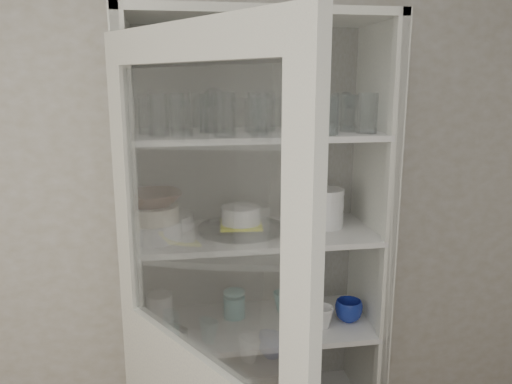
# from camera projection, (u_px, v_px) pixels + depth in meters

# --- Properties ---
(wall_back) EXTENTS (3.60, 0.02, 2.60)m
(wall_back) POSITION_uv_depth(u_px,v_px,m) (203.00, 209.00, 2.19)
(wall_back) COLOR #AEA692
(wall_back) RESTS_ON ground
(pantry_cabinet) EXTENTS (1.00, 0.45, 2.10)m
(pantry_cabinet) POSITION_uv_depth(u_px,v_px,m) (254.00, 298.00, 2.15)
(pantry_cabinet) COLOR #B6B6B6
(pantry_cabinet) RESTS_ON floor
(tumbler_0) EXTENTS (0.08, 0.08, 0.15)m
(tumbler_0) POSITION_uv_depth(u_px,v_px,m) (159.00, 115.00, 1.75)
(tumbler_0) COLOR silver
(tumbler_0) RESTS_ON shelf_glass
(tumbler_1) EXTENTS (0.10, 0.10, 0.16)m
(tumbler_1) POSITION_uv_depth(u_px,v_px,m) (225.00, 114.00, 1.74)
(tumbler_1) COLOR silver
(tumbler_1) RESTS_ON shelf_glass
(tumbler_2) EXTENTS (0.10, 0.10, 0.16)m
(tumbler_2) POSITION_uv_depth(u_px,v_px,m) (181.00, 115.00, 1.73)
(tumbler_2) COLOR silver
(tumbler_2) RESTS_ON shelf_glass
(tumbler_3) EXTENTS (0.09, 0.09, 0.15)m
(tumbler_3) POSITION_uv_depth(u_px,v_px,m) (258.00, 114.00, 1.78)
(tumbler_3) COLOR silver
(tumbler_3) RESTS_ON shelf_glass
(tumbler_4) EXTENTS (0.10, 0.10, 0.15)m
(tumbler_4) POSITION_uv_depth(u_px,v_px,m) (328.00, 114.00, 1.81)
(tumbler_4) COLOR silver
(tumbler_4) RESTS_ON shelf_glass
(tumbler_5) EXTENTS (0.07, 0.07, 0.13)m
(tumbler_5) POSITION_uv_depth(u_px,v_px,m) (330.00, 116.00, 1.80)
(tumbler_5) COLOR silver
(tumbler_5) RESTS_ON shelf_glass
(tumbler_6) EXTENTS (0.10, 0.10, 0.15)m
(tumbler_6) POSITION_uv_depth(u_px,v_px,m) (368.00, 113.00, 1.85)
(tumbler_6) COLOR silver
(tumbler_6) RESTS_ON shelf_glass
(tumbler_7) EXTENTS (0.08, 0.08, 0.13)m
(tumbler_7) POSITION_uv_depth(u_px,v_px,m) (147.00, 116.00, 1.83)
(tumbler_7) COLOR silver
(tumbler_7) RESTS_ON shelf_glass
(tumbler_8) EXTENTS (0.08, 0.08, 0.16)m
(tumbler_8) POSITION_uv_depth(u_px,v_px,m) (215.00, 112.00, 1.87)
(tumbler_8) COLOR silver
(tumbler_8) RESTS_ON shelf_glass
(tumbler_9) EXTENTS (0.08, 0.08, 0.15)m
(tumbler_9) POSITION_uv_depth(u_px,v_px,m) (209.00, 114.00, 1.85)
(tumbler_9) COLOR silver
(tumbler_9) RESTS_ON shelf_glass
(tumbler_10) EXTENTS (0.08, 0.08, 0.13)m
(tumbler_10) POSITION_uv_depth(u_px,v_px,m) (253.00, 115.00, 1.92)
(tumbler_10) COLOR silver
(tumbler_10) RESTS_ON shelf_glass
(tumbler_11) EXTENTS (0.09, 0.09, 0.16)m
(tumbler_11) POSITION_uv_depth(u_px,v_px,m) (265.00, 111.00, 1.94)
(tumbler_11) COLOR silver
(tumbler_11) RESTS_ON shelf_glass
(goblet_0) EXTENTS (0.07, 0.07, 0.16)m
(goblet_0) POSITION_uv_depth(u_px,v_px,m) (178.00, 110.00, 1.97)
(goblet_0) COLOR silver
(goblet_0) RESTS_ON shelf_glass
(goblet_1) EXTENTS (0.08, 0.08, 0.18)m
(goblet_1) POSITION_uv_depth(u_px,v_px,m) (214.00, 107.00, 1.99)
(goblet_1) COLOR silver
(goblet_1) RESTS_ON shelf_glass
(goblet_2) EXTENTS (0.07, 0.07, 0.15)m
(goblet_2) POSITION_uv_depth(u_px,v_px,m) (315.00, 110.00, 2.02)
(goblet_2) COLOR silver
(goblet_2) RESTS_ON shelf_glass
(goblet_3) EXTENTS (0.07, 0.07, 0.16)m
(goblet_3) POSITION_uv_depth(u_px,v_px,m) (345.00, 108.00, 2.07)
(goblet_3) COLOR silver
(goblet_3) RESTS_ON shelf_glass
(plate_stack_front) EXTENTS (0.22, 0.22, 0.07)m
(plate_stack_front) POSITION_uv_depth(u_px,v_px,m) (153.00, 230.00, 1.90)
(plate_stack_front) COLOR silver
(plate_stack_front) RESTS_ON shelf_plates
(plate_stack_back) EXTENTS (0.22, 0.22, 0.06)m
(plate_stack_back) POSITION_uv_depth(u_px,v_px,m) (167.00, 221.00, 2.06)
(plate_stack_back) COLOR silver
(plate_stack_back) RESTS_ON shelf_plates
(cream_bowl) EXTENTS (0.26, 0.26, 0.06)m
(cream_bowl) POSITION_uv_depth(u_px,v_px,m) (153.00, 214.00, 1.89)
(cream_bowl) COLOR beige
(cream_bowl) RESTS_ON plate_stack_front
(terracotta_bowl) EXTENTS (0.26, 0.26, 0.05)m
(terracotta_bowl) POSITION_uv_depth(u_px,v_px,m) (152.00, 199.00, 1.87)
(terracotta_bowl) COLOR #422319
(terracotta_bowl) RESTS_ON cream_bowl
(glass_platter) EXTENTS (0.44, 0.44, 0.02)m
(glass_platter) POSITION_uv_depth(u_px,v_px,m) (241.00, 228.00, 2.02)
(glass_platter) COLOR silver
(glass_platter) RESTS_ON shelf_plates
(yellow_trivet) EXTENTS (0.18, 0.18, 0.01)m
(yellow_trivet) POSITION_uv_depth(u_px,v_px,m) (241.00, 224.00, 2.01)
(yellow_trivet) COLOR yellow
(yellow_trivet) RESTS_ON glass_platter
(white_ramekin) EXTENTS (0.17, 0.17, 0.07)m
(white_ramekin) POSITION_uv_depth(u_px,v_px,m) (241.00, 215.00, 2.00)
(white_ramekin) COLOR silver
(white_ramekin) RESTS_ON yellow_trivet
(grey_bowl_stack) EXTENTS (0.15, 0.15, 0.16)m
(grey_bowl_stack) POSITION_uv_depth(u_px,v_px,m) (326.00, 208.00, 2.05)
(grey_bowl_stack) COLOR white
(grey_bowl_stack) RESTS_ON shelf_plates
(mug_blue) EXTENTS (0.12, 0.12, 0.09)m
(mug_blue) POSITION_uv_depth(u_px,v_px,m) (349.00, 311.00, 2.10)
(mug_blue) COLOR navy
(mug_blue) RESTS_ON shelf_mugs
(mug_teal) EXTENTS (0.11, 0.11, 0.09)m
(mug_teal) POSITION_uv_depth(u_px,v_px,m) (284.00, 302.00, 2.18)
(mug_teal) COLOR teal
(mug_teal) RESTS_ON shelf_mugs
(mug_white) EXTENTS (0.10, 0.10, 0.09)m
(mug_white) POSITION_uv_depth(u_px,v_px,m) (322.00, 317.00, 2.05)
(mug_white) COLOR silver
(mug_white) RESTS_ON shelf_mugs
(teal_jar) EXTENTS (0.09, 0.09, 0.11)m
(teal_jar) POSITION_uv_depth(u_px,v_px,m) (234.00, 305.00, 2.13)
(teal_jar) COLOR teal
(teal_jar) RESTS_ON shelf_mugs
(measuring_cups) EXTENTS (0.10, 0.10, 0.04)m
(measuring_cups) POSITION_uv_depth(u_px,v_px,m) (169.00, 333.00, 1.96)
(measuring_cups) COLOR silver
(measuring_cups) RESTS_ON shelf_mugs
(white_canister) EXTENTS (0.14, 0.14, 0.13)m
(white_canister) POSITION_uv_depth(u_px,v_px,m) (160.00, 309.00, 2.08)
(white_canister) COLOR silver
(white_canister) RESTS_ON shelf_mugs
(tumbler_12) EXTENTS (0.07, 0.07, 0.14)m
(tumbler_12) POSITION_uv_depth(u_px,v_px,m) (349.00, 113.00, 1.91)
(tumbler_12) COLOR silver
(tumbler_12) RESTS_ON shelf_glass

